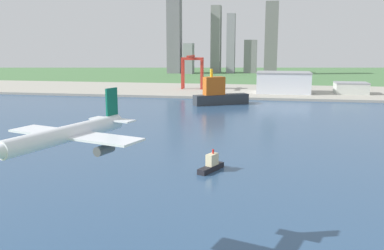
{
  "coord_description": "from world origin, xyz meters",
  "views": [
    {
      "loc": [
        26.26,
        4.32,
        53.36
      ],
      "look_at": [
        -5.82,
        179.32,
        19.61
      ],
      "focal_mm": 39.73,
      "sensor_mm": 36.0,
      "label": 1
    }
  ],
  "objects_px": {
    "warehouse_main": "(283,82)",
    "airplane_landing": "(67,135)",
    "container_barge": "(219,95)",
    "port_crane_red": "(192,65)",
    "warehouse_annex": "(351,88)",
    "tugboat_small": "(211,165)"
  },
  "relations": [
    {
      "from": "container_barge",
      "to": "warehouse_main",
      "type": "relative_size",
      "value": 0.86
    },
    {
      "from": "airplane_landing",
      "to": "container_barge",
      "type": "bearing_deg",
      "value": 90.27
    },
    {
      "from": "warehouse_main",
      "to": "warehouse_annex",
      "type": "xyz_separation_m",
      "value": [
        70.13,
        3.32,
        -5.12
      ]
    },
    {
      "from": "warehouse_main",
      "to": "airplane_landing",
      "type": "bearing_deg",
      "value": -98.64
    },
    {
      "from": "container_barge",
      "to": "port_crane_red",
      "type": "xyz_separation_m",
      "value": [
        -43.82,
        106.93,
        21.39
      ]
    },
    {
      "from": "airplane_landing",
      "to": "tugboat_small",
      "type": "height_order",
      "value": "airplane_landing"
    },
    {
      "from": "port_crane_red",
      "to": "tugboat_small",
      "type": "bearing_deg",
      "value": -78.14
    },
    {
      "from": "container_barge",
      "to": "warehouse_main",
      "type": "bearing_deg",
      "value": 55.8
    },
    {
      "from": "airplane_landing",
      "to": "port_crane_red",
      "type": "height_order",
      "value": "airplane_landing"
    },
    {
      "from": "tugboat_small",
      "to": "airplane_landing",
      "type": "bearing_deg",
      "value": -102.78
    },
    {
      "from": "port_crane_red",
      "to": "warehouse_annex",
      "type": "bearing_deg",
      "value": -5.42
    },
    {
      "from": "warehouse_main",
      "to": "container_barge",
      "type": "bearing_deg",
      "value": -124.2
    },
    {
      "from": "tugboat_small",
      "to": "warehouse_annex",
      "type": "bearing_deg",
      "value": 69.92
    },
    {
      "from": "tugboat_small",
      "to": "warehouse_annex",
      "type": "xyz_separation_m",
      "value": [
        107.8,
        294.95,
        5.73
      ]
    },
    {
      "from": "container_barge",
      "to": "tugboat_small",
      "type": "relative_size",
      "value": 3.02
    },
    {
      "from": "container_barge",
      "to": "port_crane_red",
      "type": "height_order",
      "value": "port_crane_red"
    },
    {
      "from": "warehouse_annex",
      "to": "warehouse_main",
      "type": "bearing_deg",
      "value": -177.29
    },
    {
      "from": "container_barge",
      "to": "warehouse_annex",
      "type": "xyz_separation_m",
      "value": [
        129.37,
        90.5,
        -0.63
      ]
    },
    {
      "from": "container_barge",
      "to": "tugboat_small",
      "type": "bearing_deg",
      "value": -83.98
    },
    {
      "from": "container_barge",
      "to": "port_crane_red",
      "type": "bearing_deg",
      "value": 112.28
    },
    {
      "from": "airplane_landing",
      "to": "warehouse_annex",
      "type": "relative_size",
      "value": 1.16
    },
    {
      "from": "warehouse_main",
      "to": "warehouse_annex",
      "type": "height_order",
      "value": "warehouse_main"
    }
  ]
}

